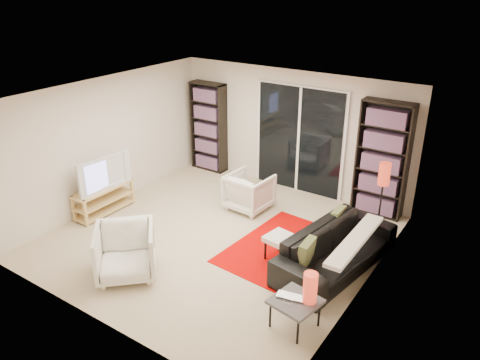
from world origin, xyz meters
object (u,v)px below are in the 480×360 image
side_table (295,303)px  armchair_back (249,192)px  floor_lamp (383,182)px  armchair_front (126,252)px  ottoman (283,241)px  tv_stand (104,199)px  sofa (336,249)px  bookshelf_left (208,127)px  bookshelf_right (382,160)px

side_table → armchair_back: bearing=132.9°
armchair_back → floor_lamp: floor_lamp is taller
armchair_front → ottoman: size_ratio=1.49×
tv_stand → sofa: bearing=9.6°
ottoman → armchair_front: bearing=-136.7°
tv_stand → armchair_back: (2.13, 1.61, 0.08)m
bookshelf_left → bookshelf_right: (3.85, -0.00, 0.07)m
bookshelf_left → armchair_front: size_ratio=2.30×
sofa → armchair_front: bearing=136.8°
bookshelf_left → bookshelf_right: 3.85m
ottoman → floor_lamp: (0.98, 1.45, 0.68)m
bookshelf_right → sofa: bearing=-87.7°
tv_stand → sofa: 4.31m
sofa → ottoman: sofa is taller
tv_stand → armchair_back: 2.67m
armchair_back → ottoman: 1.80m
tv_stand → side_table: tv_stand is taller
bookshelf_right → armchair_front: (-2.36, -3.92, -0.66)m
floor_lamp → tv_stand: bearing=-157.1°
ottoman → sofa: bearing=20.3°
bookshelf_left → floor_lamp: (4.16, -0.88, 0.05)m
bookshelf_left → ottoman: (3.18, -2.33, -0.63)m
sofa → side_table: 1.50m
tv_stand → sofa: size_ratio=0.54×
armchair_back → armchair_front: (-0.33, -2.77, 0.04)m
bookshelf_left → armchair_front: 4.24m
floor_lamp → armchair_front: bearing=-131.3°
sofa → tv_stand: bearing=108.9°
armchair_front → side_table: bearing=-35.0°
ottoman → side_table: 1.48m
ottoman → side_table: same height
side_table → bookshelf_left: bearing=138.7°
bookshelf_left → armchair_front: bearing=-69.3°
armchair_back → ottoman: armchair_back is taller
sofa → floor_lamp: (0.23, 1.17, 0.70)m
floor_lamp → armchair_back: bearing=-173.2°
bookshelf_right → sofa: size_ratio=0.96×
armchair_back → armchair_front: 2.79m
tv_stand → armchair_front: armchair_front is taller
tv_stand → armchair_back: size_ratio=1.55×
side_table → ottoman: bearing=125.0°
bookshelf_right → bookshelf_left: bearing=180.0°
armchair_back → floor_lamp: (2.35, 0.28, 0.68)m
tv_stand → bookshelf_left: bearing=83.5°
armchair_back → bookshelf_right: bearing=-146.9°
bookshelf_right → side_table: bookshelf_right is taller
side_table → floor_lamp: 2.75m
bookshelf_left → bookshelf_right: bookshelf_right is taller
armchair_back → floor_lamp: 2.46m
tv_stand → armchair_front: (1.80, -1.16, 0.12)m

